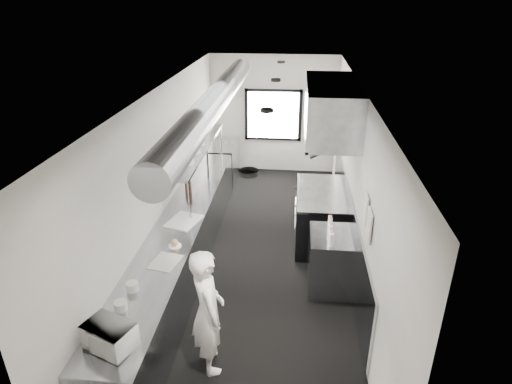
% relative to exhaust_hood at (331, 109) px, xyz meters
% --- Properties ---
extents(floor, '(3.00, 8.00, 0.01)m').
position_rel_exhaust_hood_xyz_m(floor, '(-1.10, -0.70, -2.39)').
color(floor, black).
rests_on(floor, ground).
extents(ceiling, '(3.00, 8.00, 0.01)m').
position_rel_exhaust_hood_xyz_m(ceiling, '(-1.10, -0.70, 0.41)').
color(ceiling, beige).
rests_on(ceiling, wall_back).
extents(wall_back, '(3.00, 0.02, 2.80)m').
position_rel_exhaust_hood_xyz_m(wall_back, '(-1.10, 3.30, -0.99)').
color(wall_back, silver).
rests_on(wall_back, floor).
extents(wall_left, '(0.02, 8.00, 2.80)m').
position_rel_exhaust_hood_xyz_m(wall_left, '(-2.60, -0.70, -0.99)').
color(wall_left, silver).
rests_on(wall_left, floor).
extents(wall_right, '(0.02, 8.00, 2.80)m').
position_rel_exhaust_hood_xyz_m(wall_right, '(0.40, -0.70, -0.99)').
color(wall_right, silver).
rests_on(wall_right, floor).
extents(wall_cladding, '(0.03, 5.50, 1.10)m').
position_rel_exhaust_hood_xyz_m(wall_cladding, '(0.38, -0.40, -1.84)').
color(wall_cladding, gray).
rests_on(wall_cladding, wall_right).
extents(hvac_duct, '(0.40, 6.40, 0.40)m').
position_rel_exhaust_hood_xyz_m(hvac_duct, '(-1.80, -0.30, 0.16)').
color(hvac_duct, gray).
rests_on(hvac_duct, ceiling).
extents(service_window, '(1.36, 0.05, 1.25)m').
position_rel_exhaust_hood_xyz_m(service_window, '(-1.10, 3.26, -0.99)').
color(service_window, white).
rests_on(service_window, wall_back).
extents(exhaust_hood, '(0.81, 2.20, 0.88)m').
position_rel_exhaust_hood_xyz_m(exhaust_hood, '(0.00, 0.00, 0.00)').
color(exhaust_hood, gray).
rests_on(exhaust_hood, ceiling).
extents(prep_counter, '(0.70, 6.00, 0.90)m').
position_rel_exhaust_hood_xyz_m(prep_counter, '(-2.25, -1.20, -1.94)').
color(prep_counter, gray).
rests_on(prep_counter, floor).
extents(pass_shelf, '(0.45, 3.00, 0.68)m').
position_rel_exhaust_hood_xyz_m(pass_shelf, '(-2.29, 0.30, -0.86)').
color(pass_shelf, gray).
rests_on(pass_shelf, prep_counter).
extents(range, '(0.88, 1.60, 0.94)m').
position_rel_exhaust_hood_xyz_m(range, '(-0.06, 0.00, -1.92)').
color(range, black).
rests_on(range, floor).
extents(bottle_station, '(0.65, 0.80, 0.90)m').
position_rel_exhaust_hood_xyz_m(bottle_station, '(0.05, -1.40, -1.94)').
color(bottle_station, gray).
rests_on(bottle_station, floor).
extents(far_work_table, '(0.70, 1.20, 0.90)m').
position_rel_exhaust_hood_xyz_m(far_work_table, '(-2.25, 2.50, -1.94)').
color(far_work_table, gray).
rests_on(far_work_table, floor).
extents(notice_sheet_a, '(0.02, 0.28, 0.38)m').
position_rel_exhaust_hood_xyz_m(notice_sheet_a, '(0.37, -1.90, -0.79)').
color(notice_sheet_a, silver).
rests_on(notice_sheet_a, wall_right).
extents(notice_sheet_b, '(0.02, 0.28, 0.38)m').
position_rel_exhaust_hood_xyz_m(notice_sheet_b, '(0.37, -2.25, -0.84)').
color(notice_sheet_b, silver).
rests_on(notice_sheet_b, wall_right).
extents(line_cook, '(0.58, 0.68, 1.59)m').
position_rel_exhaust_hood_xyz_m(line_cook, '(-1.45, -3.06, -1.60)').
color(line_cook, silver).
rests_on(line_cook, floor).
extents(microwave, '(0.54, 0.48, 0.27)m').
position_rel_exhaust_hood_xyz_m(microwave, '(-2.26, -3.78, -1.36)').
color(microwave, white).
rests_on(microwave, prep_counter).
extents(deli_tub_a, '(0.19, 0.19, 0.10)m').
position_rel_exhaust_hood_xyz_m(deli_tub_a, '(-2.37, -3.25, -1.44)').
color(deli_tub_a, beige).
rests_on(deli_tub_a, prep_counter).
extents(deli_tub_b, '(0.16, 0.16, 0.10)m').
position_rel_exhaust_hood_xyz_m(deli_tub_b, '(-2.36, -2.90, -1.44)').
color(deli_tub_b, beige).
rests_on(deli_tub_b, prep_counter).
extents(newspaper, '(0.40, 0.46, 0.01)m').
position_rel_exhaust_hood_xyz_m(newspaper, '(-2.15, -2.30, -1.49)').
color(newspaper, silver).
rests_on(newspaper, prep_counter).
extents(small_plate, '(0.22, 0.22, 0.01)m').
position_rel_exhaust_hood_xyz_m(small_plate, '(-2.13, -1.91, -1.48)').
color(small_plate, white).
rests_on(small_plate, prep_counter).
extents(pastry, '(0.09, 0.09, 0.09)m').
position_rel_exhaust_hood_xyz_m(pastry, '(-2.13, -1.91, -1.43)').
color(pastry, tan).
rests_on(pastry, small_plate).
extents(cutting_board, '(0.54, 0.64, 0.02)m').
position_rel_exhaust_hood_xyz_m(cutting_board, '(-2.18, -1.20, -1.48)').
color(cutting_board, silver).
rests_on(cutting_board, prep_counter).
extents(knife_block, '(0.16, 0.21, 0.21)m').
position_rel_exhaust_hood_xyz_m(knife_block, '(-2.37, -0.13, -1.38)').
color(knife_block, '#512F1C').
rests_on(knife_block, prep_counter).
extents(plate_stack_a, '(0.28, 0.28, 0.31)m').
position_rel_exhaust_hood_xyz_m(plate_stack_a, '(-2.27, -0.50, -0.67)').
color(plate_stack_a, white).
rests_on(plate_stack_a, pass_shelf).
extents(plate_stack_b, '(0.30, 0.30, 0.32)m').
position_rel_exhaust_hood_xyz_m(plate_stack_b, '(-2.27, 0.01, -0.66)').
color(plate_stack_b, white).
rests_on(plate_stack_b, pass_shelf).
extents(plate_stack_c, '(0.25, 0.25, 0.31)m').
position_rel_exhaust_hood_xyz_m(plate_stack_c, '(-2.27, 0.46, -0.66)').
color(plate_stack_c, white).
rests_on(plate_stack_c, pass_shelf).
extents(plate_stack_d, '(0.26, 0.26, 0.33)m').
position_rel_exhaust_hood_xyz_m(plate_stack_d, '(-2.30, 0.88, -0.66)').
color(plate_stack_d, white).
rests_on(plate_stack_d, pass_shelf).
extents(squeeze_bottle_a, '(0.07, 0.07, 0.20)m').
position_rel_exhaust_hood_xyz_m(squeeze_bottle_a, '(-0.00, -1.70, -1.39)').
color(squeeze_bottle_a, silver).
rests_on(squeeze_bottle_a, bottle_station).
extents(squeeze_bottle_b, '(0.07, 0.07, 0.17)m').
position_rel_exhaust_hood_xyz_m(squeeze_bottle_b, '(-0.01, -1.56, -1.41)').
color(squeeze_bottle_b, silver).
rests_on(squeeze_bottle_b, bottle_station).
extents(squeeze_bottle_c, '(0.07, 0.07, 0.18)m').
position_rel_exhaust_hood_xyz_m(squeeze_bottle_c, '(0.01, -1.44, -1.40)').
color(squeeze_bottle_c, silver).
rests_on(squeeze_bottle_c, bottle_station).
extents(squeeze_bottle_d, '(0.06, 0.06, 0.17)m').
position_rel_exhaust_hood_xyz_m(squeeze_bottle_d, '(0.02, -1.22, -1.40)').
color(squeeze_bottle_d, silver).
rests_on(squeeze_bottle_d, bottle_station).
extents(squeeze_bottle_e, '(0.06, 0.06, 0.16)m').
position_rel_exhaust_hood_xyz_m(squeeze_bottle_e, '(0.02, -1.12, -1.41)').
color(squeeze_bottle_e, silver).
rests_on(squeeze_bottle_e, bottle_station).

